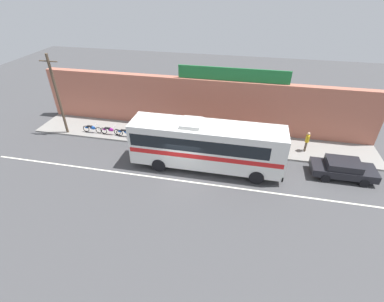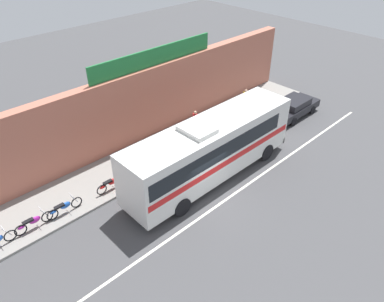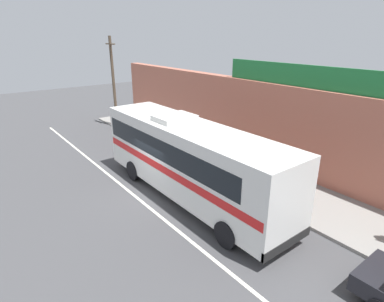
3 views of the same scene
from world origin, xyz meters
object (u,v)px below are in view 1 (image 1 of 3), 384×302
(motorcycle_green, at_px, (156,136))
(pedestrian_by_curb, at_px, (307,140))
(pedestrian_far_right, at_px, (197,133))
(motorcycle_black, at_px, (92,128))
(motorcycle_red, at_px, (110,130))
(utility_pole, at_px, (57,94))
(pedestrian_near_shop, at_px, (245,133))
(intercity_bus, at_px, (205,144))
(parked_car, at_px, (343,168))
(motorcycle_orange, at_px, (126,132))

(motorcycle_green, distance_m, pedestrian_by_curb, 12.59)
(pedestrian_far_right, bearing_deg, motorcycle_black, -178.64)
(motorcycle_red, height_order, pedestrian_by_curb, pedestrian_by_curb)
(utility_pole, relative_size, pedestrian_near_shop, 4.38)
(motorcycle_black, height_order, pedestrian_far_right, pedestrian_far_right)
(pedestrian_by_curb, height_order, pedestrian_near_shop, pedestrian_by_curb)
(pedestrian_by_curb, bearing_deg, motorcycle_red, -177.39)
(intercity_bus, xyz_separation_m, parked_car, (9.91, 0.83, -1.33))
(motorcycle_green, xyz_separation_m, pedestrian_near_shop, (7.61, 1.22, 0.51))
(motorcycle_orange, bearing_deg, motorcycle_black, 178.79)
(intercity_bus, bearing_deg, parked_car, 4.80)
(parked_car, relative_size, utility_pole, 0.62)
(motorcycle_green, height_order, pedestrian_far_right, pedestrian_far_right)
(motorcycle_green, relative_size, pedestrian_by_curb, 1.12)
(motorcycle_green, height_order, pedestrian_near_shop, pedestrian_near_shop)
(motorcycle_red, relative_size, pedestrian_far_right, 1.22)
(pedestrian_by_curb, bearing_deg, motorcycle_black, -177.63)
(pedestrian_near_shop, bearing_deg, utility_pole, -174.56)
(intercity_bus, bearing_deg, pedestrian_near_shop, 55.45)
(motorcycle_black, xyz_separation_m, motorcycle_orange, (3.34, -0.07, 0.00))
(pedestrian_far_right, bearing_deg, pedestrian_near_shop, 12.44)
(motorcycle_black, distance_m, motorcycle_green, 6.14)
(parked_car, height_order, pedestrian_by_curb, pedestrian_by_curb)
(motorcycle_green, bearing_deg, pedestrian_by_curb, 4.03)
(motorcycle_black, relative_size, motorcycle_green, 0.98)
(pedestrian_by_curb, relative_size, pedestrian_near_shop, 1.07)
(pedestrian_far_right, bearing_deg, intercity_bus, -69.43)
(parked_car, bearing_deg, motorcycle_red, 173.68)
(motorcycle_black, xyz_separation_m, motorcycle_green, (6.14, -0.11, 0.00))
(pedestrian_by_curb, bearing_deg, intercity_bus, -154.32)
(pedestrian_by_curb, bearing_deg, pedestrian_far_right, -176.53)
(motorcycle_black, relative_size, pedestrian_near_shop, 1.16)
(utility_pole, xyz_separation_m, motorcycle_red, (4.06, 0.42, -3.23))
(intercity_bus, bearing_deg, pedestrian_by_curb, 25.68)
(utility_pole, height_order, pedestrian_near_shop, utility_pole)
(parked_car, distance_m, motorcycle_red, 19.20)
(utility_pole, height_order, pedestrian_far_right, utility_pole)
(parked_car, bearing_deg, motorcycle_green, 172.25)
(pedestrian_far_right, distance_m, pedestrian_near_shop, 4.08)
(parked_car, bearing_deg, pedestrian_by_curb, 127.02)
(utility_pole, xyz_separation_m, pedestrian_by_curb, (20.97, 1.19, -2.65))
(motorcycle_black, height_order, motorcycle_orange, same)
(motorcycle_black, bearing_deg, pedestrian_far_right, 1.36)
(intercity_bus, relative_size, pedestrian_far_right, 6.98)
(utility_pole, relative_size, motorcycle_black, 3.76)
(intercity_bus, height_order, pedestrian_near_shop, intercity_bus)
(utility_pole, bearing_deg, motorcycle_black, 10.28)
(motorcycle_black, height_order, pedestrian_near_shop, pedestrian_near_shop)
(parked_car, xyz_separation_m, pedestrian_far_right, (-11.10, 2.34, 0.32))
(intercity_bus, height_order, motorcycle_orange, intercity_bus)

